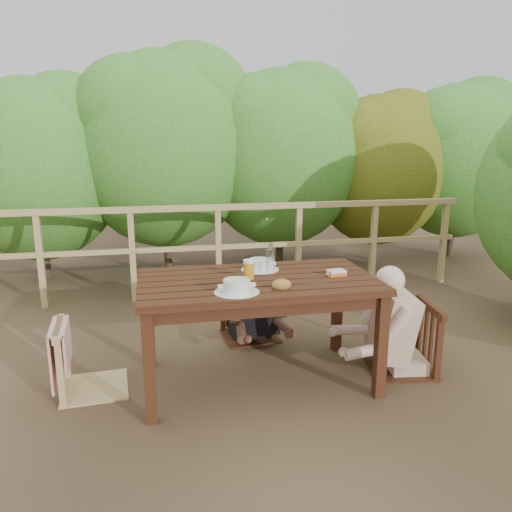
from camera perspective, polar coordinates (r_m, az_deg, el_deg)
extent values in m
plane|color=brown|center=(3.62, 0.17, -14.20)|extent=(60.00, 60.00, 0.00)
cube|color=black|center=(3.46, 0.17, -8.76)|extent=(1.60, 0.90, 0.74)
cube|color=tan|center=(3.50, -18.71, -7.71)|extent=(0.49, 0.49, 0.92)
cube|color=black|center=(4.19, -0.73, -3.61)|extent=(0.49, 0.49, 0.91)
cube|color=black|center=(3.76, 16.73, -5.82)|extent=(0.54, 0.54, 0.95)
cube|color=tan|center=(5.31, -4.39, 0.57)|extent=(5.60, 0.10, 1.01)
cylinder|color=white|center=(3.03, -2.26, -3.61)|extent=(0.28, 0.28, 0.09)
cylinder|color=silver|center=(3.56, 0.47, -1.09)|extent=(0.28, 0.28, 0.09)
ellipsoid|color=#AD6C29|center=(3.11, 2.96, -3.37)|extent=(0.13, 0.10, 0.07)
cylinder|color=#C36E1D|center=(3.31, -0.85, -1.69)|extent=(0.08, 0.08, 0.15)
cylinder|color=white|center=(3.42, 1.69, -0.42)|extent=(0.06, 0.06, 0.24)
cube|color=white|center=(3.45, 9.30, -2.06)|extent=(0.13, 0.10, 0.05)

